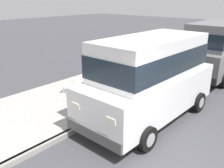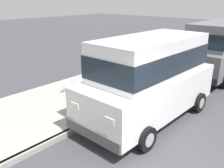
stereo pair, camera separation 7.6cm
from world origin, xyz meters
name	(u,v)px [view 1 (the left image)]	position (x,y,z in m)	size (l,w,h in m)	color
curb	(65,135)	(-3.20, 0.00, 0.07)	(0.16, 64.00, 0.14)	gray
sidewalk	(28,115)	(-5.00, 0.00, 0.07)	(3.60, 64.00, 0.14)	#A8A59E
car_white_van	(151,75)	(-2.13, 2.48, 1.39)	(2.21, 4.94, 2.52)	white
car_grey_van	(216,47)	(-2.21, 8.29, 1.39)	(2.18, 4.92, 2.52)	slate
dog_white	(68,84)	(-5.52, 2.07, 0.43)	(0.28, 0.75, 0.49)	white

